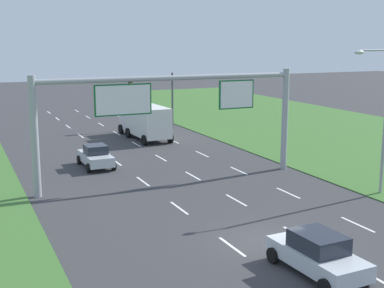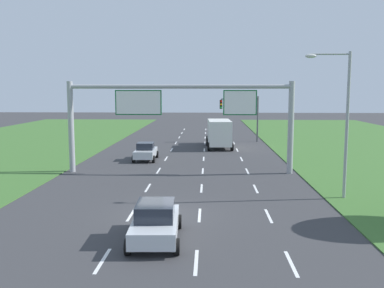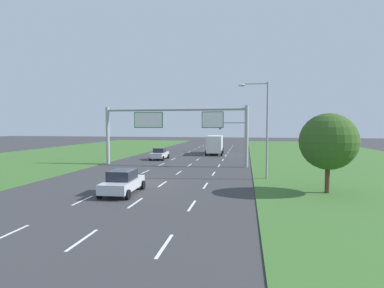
% 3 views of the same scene
% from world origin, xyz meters
% --- Properties ---
extents(ground_plane, '(200.00, 200.00, 0.00)m').
position_xyz_m(ground_plane, '(0.00, 0.00, 0.00)').
color(ground_plane, '#38383A').
extents(lane_dashes_inner_left, '(0.14, 68.40, 0.01)m').
position_xyz_m(lane_dashes_inner_left, '(-1.75, 15.00, 0.00)').
color(lane_dashes_inner_left, white).
rests_on(lane_dashes_inner_left, ground_plane).
extents(lane_dashes_inner_right, '(0.14, 68.40, 0.01)m').
position_xyz_m(lane_dashes_inner_right, '(1.75, 15.00, 0.00)').
color(lane_dashes_inner_right, white).
rests_on(lane_dashes_inner_right, ground_plane).
extents(lane_dashes_slip, '(0.14, 68.40, 0.01)m').
position_xyz_m(lane_dashes_slip, '(5.25, 15.00, 0.00)').
color(lane_dashes_slip, white).
rests_on(lane_dashes_slip, ground_plane).
extents(car_near_red, '(2.28, 4.37, 1.64)m').
position_xyz_m(car_near_red, '(-0.04, -3.75, 0.82)').
color(car_near_red, silver).
rests_on(car_near_red, ground_plane).
extents(car_lead_silver, '(2.02, 3.96, 1.61)m').
position_xyz_m(car_lead_silver, '(-3.52, 17.10, 0.78)').
color(car_lead_silver, silver).
rests_on(car_lead_silver, ground_plane).
extents(box_truck, '(2.90, 7.67, 3.08)m').
position_xyz_m(box_truck, '(3.33, 26.25, 1.68)').
color(box_truck, silver).
rests_on(box_truck, ground_plane).
extents(sign_gantry, '(17.24, 0.44, 7.00)m').
position_xyz_m(sign_gantry, '(0.01, 11.27, 4.88)').
color(sign_gantry, '#9EA0A5').
rests_on(sign_gantry, ground_plane).
extents(traffic_light_mast, '(4.76, 0.49, 5.60)m').
position_xyz_m(traffic_light_mast, '(6.27, 31.52, 3.87)').
color(traffic_light_mast, '#47494F').
rests_on(traffic_light_mast, ground_plane).
extents(street_lamp, '(2.61, 0.32, 8.50)m').
position_xyz_m(street_lamp, '(9.78, 3.70, 5.08)').
color(street_lamp, '#9EA0A5').
rests_on(street_lamp, ground_plane).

